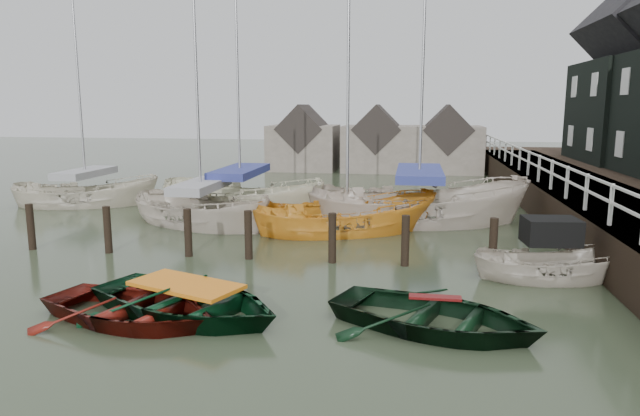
% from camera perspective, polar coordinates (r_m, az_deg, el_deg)
% --- Properties ---
extents(ground, '(120.00, 120.00, 0.00)m').
position_cam_1_polar(ground, '(13.36, -5.76, -8.65)').
color(ground, '#283320').
rests_on(ground, ground).
extents(pier, '(3.04, 32.00, 2.70)m').
position_cam_1_polar(pier, '(23.32, 24.39, 0.41)').
color(pier, black).
rests_on(pier, ground).
extents(mooring_pilings, '(13.72, 0.22, 1.80)m').
position_cam_1_polar(mooring_pilings, '(16.29, -6.87, -3.39)').
color(mooring_pilings, black).
rests_on(mooring_pilings, ground).
extents(far_sheds, '(14.00, 4.08, 4.39)m').
position_cam_1_polar(far_sheds, '(38.36, 5.52, 6.49)').
color(far_sheds, '#665B51').
rests_on(far_sheds, ground).
extents(rowboat_red, '(4.63, 3.84, 0.83)m').
position_cam_1_polar(rowboat_red, '(12.36, -18.20, -10.71)').
color(rowboat_red, '#5D140D').
rests_on(rowboat_red, ground).
extents(rowboat_green, '(5.31, 4.57, 0.92)m').
position_cam_1_polar(rowboat_green, '(12.35, -13.12, -10.47)').
color(rowboat_green, black).
rests_on(rowboat_green, ground).
extents(rowboat_dkgreen, '(4.93, 4.25, 0.86)m').
position_cam_1_polar(rowboat_dkgreen, '(11.58, 11.32, -11.83)').
color(rowboat_dkgreen, black).
rests_on(rowboat_dkgreen, ground).
extents(motorboat, '(3.91, 1.78, 2.27)m').
position_cam_1_polar(motorboat, '(15.48, 21.96, -6.27)').
color(motorboat, '#BFB4A3').
rests_on(motorboat, ground).
extents(sailboat_a, '(6.68, 4.70, 10.07)m').
position_cam_1_polar(sailboat_a, '(21.27, -11.73, -1.53)').
color(sailboat_a, beige).
rests_on(sailboat_a, ground).
extents(sailboat_b, '(7.86, 4.59, 12.15)m').
position_cam_1_polar(sailboat_b, '(23.41, -7.91, -0.35)').
color(sailboat_b, beige).
rests_on(sailboat_b, ground).
extents(sailboat_c, '(6.97, 4.68, 9.95)m').
position_cam_1_polar(sailboat_c, '(19.78, 2.70, -2.36)').
color(sailboat_c, orange).
rests_on(sailboat_c, ground).
extents(sailboat_d, '(8.58, 4.36, 13.14)m').
position_cam_1_polar(sailboat_d, '(21.54, 9.78, -1.33)').
color(sailboat_d, beige).
rests_on(sailboat_d, ground).
extents(sailboat_e, '(6.57, 4.08, 10.03)m').
position_cam_1_polar(sailboat_e, '(26.98, -22.24, 0.38)').
color(sailboat_e, beige).
rests_on(sailboat_e, ground).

